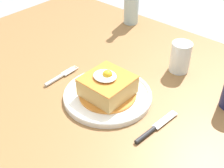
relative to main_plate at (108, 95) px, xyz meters
The scene contains 7 objects.
dining_table 0.15m from the main_plate, 127.01° to the left, with size 1.40×0.95×0.77m.
main_plate is the anchor object (origin of this frame).
sandwich_meal 0.03m from the main_plate, 142.92° to the right, with size 0.18×0.18×0.09m.
fork 0.19m from the main_plate, 169.70° to the right, with size 0.02×0.14×0.01m.
knife 0.19m from the main_plate, ahead, with size 0.03×0.17×0.01m.
beer_bottle_clear 0.54m from the main_plate, 120.87° to the left, with size 0.06×0.06×0.27m.
drinking_glass 0.29m from the main_plate, 72.77° to the left, with size 0.07×0.07×0.10m.
Camera 1 is at (0.53, -0.59, 1.35)m, focal length 47.27 mm.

